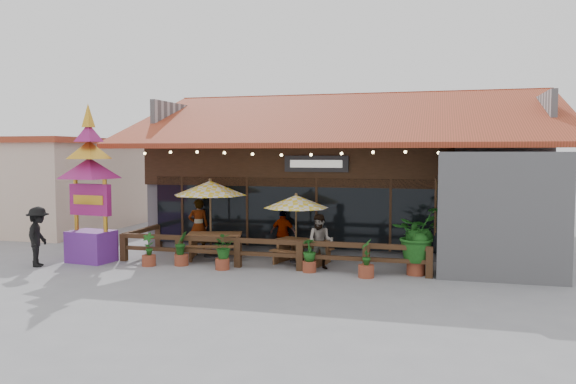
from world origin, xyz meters
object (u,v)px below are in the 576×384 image
(umbrella_right, at_px, (296,202))
(pedestrian, at_px, (38,237))
(picnic_table_left, at_px, (215,241))
(thai_sign_tower, at_px, (90,173))
(umbrella_left, at_px, (210,188))
(picnic_table_right, at_px, (302,247))
(tropical_plant, at_px, (417,236))

(umbrella_right, bearing_deg, pedestrian, -160.19)
(picnic_table_left, distance_m, thai_sign_tower, 4.66)
(umbrella_left, distance_m, picnic_table_right, 3.81)
(umbrella_right, xyz_separation_m, pedestrian, (-7.66, -2.76, -1.03))
(umbrella_right, relative_size, tropical_plant, 1.36)
(tropical_plant, bearing_deg, pedestrian, -171.02)
(picnic_table_left, height_order, tropical_plant, tropical_plant)
(thai_sign_tower, bearing_deg, pedestrian, -136.93)
(umbrella_right, distance_m, picnic_table_left, 3.15)
(tropical_plant, relative_size, pedestrian, 1.06)
(picnic_table_left, xyz_separation_m, tropical_plant, (6.69, -0.90, 0.57))
(umbrella_right, distance_m, tropical_plant, 4.06)
(picnic_table_left, bearing_deg, picnic_table_right, -2.34)
(pedestrian, bearing_deg, thai_sign_tower, -70.32)
(umbrella_right, bearing_deg, thai_sign_tower, -165.56)
(picnic_table_right, height_order, tropical_plant, tropical_plant)
(pedestrian, bearing_deg, picnic_table_right, -95.24)
(umbrella_left, relative_size, thai_sign_tower, 0.53)
(umbrella_right, bearing_deg, tropical_plant, -13.65)
(umbrella_left, xyz_separation_m, thai_sign_tower, (-3.42, -1.87, 0.58))
(umbrella_left, xyz_separation_m, tropical_plant, (6.95, -1.14, -1.21))
(tropical_plant, distance_m, pedestrian, 11.67)
(picnic_table_left, distance_m, pedestrian, 5.56)
(picnic_table_left, distance_m, tropical_plant, 6.77)
(pedestrian, bearing_deg, picnic_table_left, -84.06)
(thai_sign_tower, height_order, tropical_plant, thai_sign_tower)
(pedestrian, bearing_deg, umbrella_right, -93.58)
(thai_sign_tower, bearing_deg, picnic_table_right, 12.58)
(umbrella_left, xyz_separation_m, picnic_table_left, (0.25, -0.24, -1.78))
(picnic_table_right, xyz_separation_m, pedestrian, (-7.90, -2.59, 0.42))
(picnic_table_left, bearing_deg, tropical_plant, -7.62)
(picnic_table_right, height_order, thai_sign_tower, thai_sign_tower)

